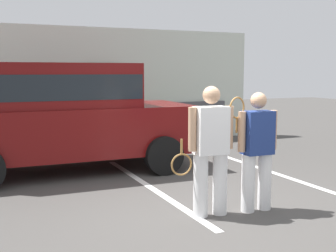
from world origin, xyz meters
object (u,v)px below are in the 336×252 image
(parked_suv, at_px, (63,112))
(tennis_player_woman, at_px, (257,149))
(tennis_player_man, at_px, (210,150))
(potted_plant_by_porch, at_px, (183,129))

(parked_suv, height_order, tennis_player_woman, parked_suv)
(parked_suv, xyz_separation_m, tennis_player_man, (1.26, -3.37, -0.26))
(tennis_player_woman, relative_size, potted_plant_by_porch, 2.14)
(tennis_player_man, xyz_separation_m, tennis_player_woman, (0.68, -0.08, -0.03))
(tennis_player_man, distance_m, tennis_player_woman, 0.69)
(tennis_player_woman, bearing_deg, potted_plant_by_porch, -104.04)
(tennis_player_woman, distance_m, potted_plant_by_porch, 5.31)
(parked_suv, distance_m, tennis_player_man, 3.61)
(parked_suv, height_order, tennis_player_man, parked_suv)
(tennis_player_man, bearing_deg, potted_plant_by_porch, -108.73)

